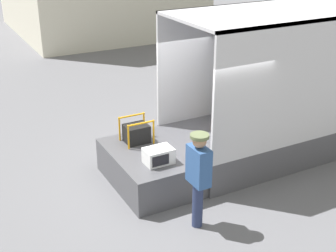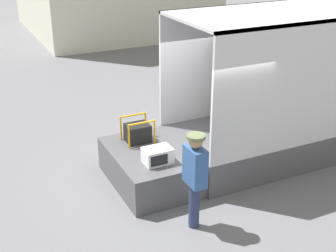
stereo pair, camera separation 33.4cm
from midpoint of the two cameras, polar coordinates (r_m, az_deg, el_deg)
ground_plane at (r=9.62m, az=2.73°, el=-5.89°), size 160.00×160.00×0.00m
tailgate_deck at (r=9.17m, az=-1.19°, el=-4.99°), size 1.43×2.05×0.68m
microwave at (r=8.53m, az=-0.16°, el=-3.64°), size 0.52×0.38×0.29m
portable_generator at (r=9.34m, az=-2.60°, el=-0.79°), size 0.58×0.48×0.50m
worker_person at (r=7.58m, az=4.58°, el=-5.62°), size 0.31×0.44×1.70m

